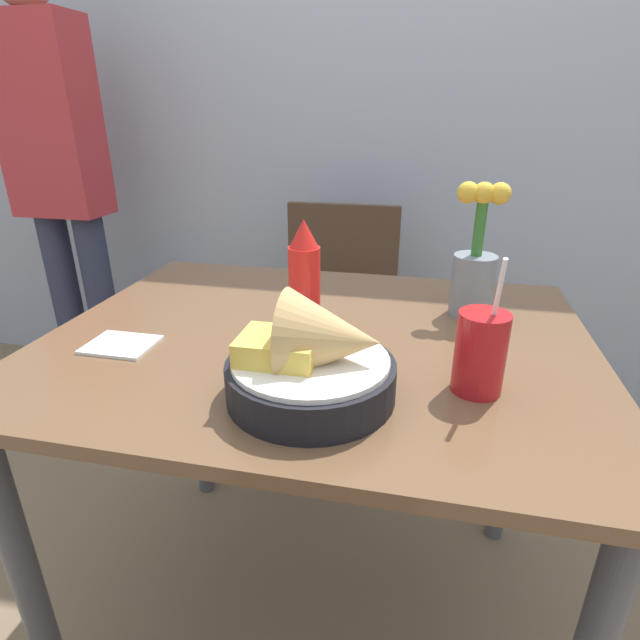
{
  "coord_description": "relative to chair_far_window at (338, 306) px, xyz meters",
  "views": [
    {
      "loc": [
        0.19,
        -0.85,
        1.16
      ],
      "look_at": [
        0.02,
        -0.07,
        0.82
      ],
      "focal_mm": 28.0,
      "sensor_mm": 36.0,
      "label": 1
    }
  ],
  "objects": [
    {
      "name": "ground_plane",
      "position": [
        0.1,
        -0.79,
        -0.51
      ],
      "size": [
        12.0,
        12.0,
        0.0
      ],
      "primitive_type": "plane",
      "color": "#7A664C"
    },
    {
      "name": "wall_window",
      "position": [
        0.1,
        0.39,
        0.79
      ],
      "size": [
        7.0,
        0.06,
        2.6
      ],
      "color": "#9EA8B7",
      "rests_on": "ground_plane"
    },
    {
      "name": "dining_table",
      "position": [
        0.1,
        -0.79,
        0.14
      ],
      "size": [
        1.03,
        0.81,
        0.76
      ],
      "color": "brown",
      "rests_on": "ground_plane"
    },
    {
      "name": "chair_far_window",
      "position": [
        0.0,
        0.0,
        0.0
      ],
      "size": [
        0.4,
        0.4,
        0.86
      ],
      "color": "#473323",
      "rests_on": "ground_plane"
    },
    {
      "name": "food_basket",
      "position": [
        0.15,
        -1.01,
        0.31
      ],
      "size": [
        0.25,
        0.25,
        0.17
      ],
      "color": "black",
      "rests_on": "dining_table"
    },
    {
      "name": "ketchup_bottle",
      "position": [
        0.08,
        -0.81,
        0.36
      ],
      "size": [
        0.06,
        0.06,
        0.23
      ],
      "color": "red",
      "rests_on": "dining_table"
    },
    {
      "name": "drink_cup",
      "position": [
        0.39,
        -0.93,
        0.31
      ],
      "size": [
        0.08,
        0.08,
        0.22
      ],
      "color": "red",
      "rests_on": "dining_table"
    },
    {
      "name": "flower_vase",
      "position": [
        0.39,
        -0.61,
        0.35
      ],
      "size": [
        0.1,
        0.09,
        0.27
      ],
      "color": "gray",
      "rests_on": "dining_table"
    },
    {
      "name": "napkin",
      "position": [
        -0.24,
        -0.91,
        0.25
      ],
      "size": [
        0.12,
        0.1,
        0.01
      ],
      "color": "white",
      "rests_on": "dining_table"
    },
    {
      "name": "person_standing",
      "position": [
        -1.05,
        0.0,
        0.44
      ],
      "size": [
        0.32,
        0.18,
        1.64
      ],
      "color": "#2D3347",
      "rests_on": "ground_plane"
    }
  ]
}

